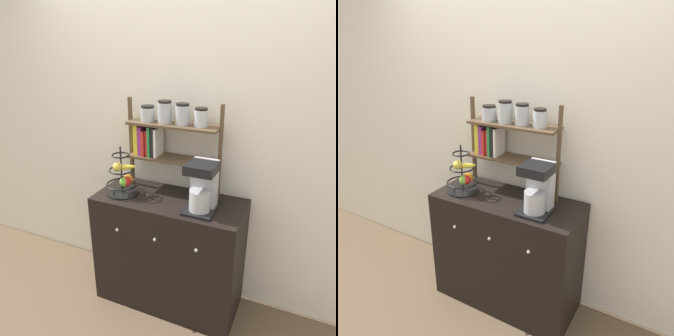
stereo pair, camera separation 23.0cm
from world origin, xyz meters
The scene contains 6 objects.
ground_plane centered at (0.00, 0.00, 0.00)m, with size 12.00×12.00×0.00m, color brown.
wall_back centered at (0.00, 0.52, 1.30)m, with size 7.00×0.05×2.60m, color silver.
sideboard centered at (0.00, 0.24, 0.45)m, with size 1.10×0.49×0.91m.
coffee_maker centered at (0.27, 0.19, 1.08)m, with size 0.20×0.24×0.35m.
fruit_stand centered at (-0.35, 0.18, 1.03)m, with size 0.24×0.24×0.37m.
shelf_hutch centered at (-0.09, 0.38, 1.37)m, with size 0.73×0.20×0.70m.
Camera 1 is at (0.87, -1.72, 1.99)m, focal length 35.00 mm.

